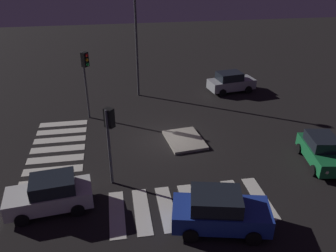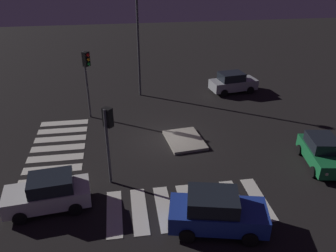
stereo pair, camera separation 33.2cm
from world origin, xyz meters
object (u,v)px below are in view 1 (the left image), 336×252
at_px(traffic_light_east, 110,128).
at_px(street_lamp, 136,27).
at_px(car_green, 322,151).
at_px(car_white, 50,194).
at_px(car_blue, 220,211).
at_px(traffic_island, 185,140).
at_px(traffic_light_south, 86,69).
at_px(car_silver, 231,82).

xyz_separation_m(traffic_light_east, street_lamp, (-11.77, 2.35, 2.41)).
bearing_deg(car_green, car_white, -74.51).
bearing_deg(street_lamp, car_blue, 7.20).
distance_m(traffic_island, traffic_light_south, 8.20).
bearing_deg(traffic_light_south, street_lamp, 84.95).
relative_size(car_blue, traffic_light_east, 1.06).
distance_m(car_white, street_lamp, 15.16).
relative_size(traffic_light_south, street_lamp, 0.58).
relative_size(traffic_island, car_white, 0.78).
height_order(car_white, street_lamp, street_lamp).
bearing_deg(traffic_island, car_silver, 144.08).
distance_m(car_white, traffic_light_east, 4.05).
bearing_deg(traffic_island, car_green, 62.05).
bearing_deg(street_lamp, car_white, -21.30).
relative_size(car_white, traffic_light_east, 0.96).
distance_m(car_white, car_silver, 18.42).
xyz_separation_m(car_white, traffic_light_east, (-1.66, 2.88, 2.31)).
bearing_deg(traffic_light_south, traffic_light_east, -39.97).
bearing_deg(car_silver, car_green, -92.11).
height_order(traffic_island, car_silver, car_silver).
bearing_deg(street_lamp, car_silver, 86.94).
distance_m(traffic_light_east, street_lamp, 12.24).
distance_m(car_green, traffic_light_south, 15.53).
distance_m(car_green, street_lamp, 15.76).
bearing_deg(traffic_light_south, traffic_island, 3.09).
height_order(car_silver, traffic_light_east, traffic_light_east).
relative_size(car_blue, car_silver, 1.08).
distance_m(car_green, car_silver, 11.60).
height_order(car_white, traffic_light_south, traffic_light_south).
xyz_separation_m(traffic_island, car_silver, (-7.81, 5.66, 0.74)).
height_order(traffic_light_east, street_lamp, street_lamp).
bearing_deg(traffic_light_east, street_lamp, 30.86).
distance_m(car_blue, car_white, 7.65).
relative_size(car_green, car_silver, 0.95).
distance_m(traffic_island, car_green, 7.94).
height_order(traffic_island, traffic_light_south, traffic_light_south).
bearing_deg(car_silver, traffic_island, -134.60).
xyz_separation_m(traffic_island, car_green, (3.71, 6.99, 0.70)).
bearing_deg(traffic_island, traffic_light_south, -126.76).
height_order(car_green, traffic_light_south, traffic_light_south).
bearing_deg(car_white, car_green, 179.77).
height_order(car_blue, car_green, car_blue).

